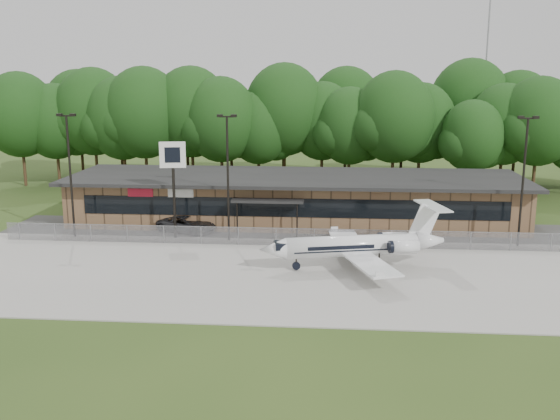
# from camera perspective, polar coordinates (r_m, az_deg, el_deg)

# --- Properties ---
(ground) EXTENTS (160.00, 160.00, 0.00)m
(ground) POSITION_cam_1_polar(r_m,az_deg,el_deg) (35.03, -0.88, -10.01)
(ground) COLOR #2C4418
(ground) RESTS_ON ground
(apron) EXTENTS (64.00, 18.00, 0.08)m
(apron) POSITION_cam_1_polar(r_m,az_deg,el_deg) (42.49, 0.16, -5.87)
(apron) COLOR #9E9B93
(apron) RESTS_ON ground
(parking_lot) EXTENTS (50.00, 9.00, 0.06)m
(parking_lot) POSITION_cam_1_polar(r_m,az_deg,el_deg) (53.52, 1.13, -2.05)
(parking_lot) COLOR #383835
(parking_lot) RESTS_ON ground
(terminal) EXTENTS (41.00, 11.65, 4.30)m
(terminal) POSITION_cam_1_polar(r_m,az_deg,el_deg) (57.37, 1.41, 1.13)
(terminal) COLOR brown
(terminal) RESTS_ON ground
(fence) EXTENTS (46.00, 0.04, 1.52)m
(fence) POSITION_cam_1_polar(r_m,az_deg,el_deg) (48.98, 0.81, -2.51)
(fence) COLOR gray
(fence) RESTS_ON ground
(treeline) EXTENTS (72.00, 12.00, 15.00)m
(treeline) POSITION_cam_1_polar(r_m,az_deg,el_deg) (74.54, 2.23, 7.84)
(treeline) COLOR black
(treeline) RESTS_ON ground
(radio_mast) EXTENTS (0.20, 0.20, 25.00)m
(radio_mast) POSITION_cam_1_polar(r_m,az_deg,el_deg) (82.44, 18.22, 11.15)
(radio_mast) COLOR gray
(radio_mast) RESTS_ON ground
(light_pole_left) EXTENTS (1.55, 0.30, 10.23)m
(light_pole_left) POSITION_cam_1_polar(r_m,az_deg,el_deg) (53.64, -18.67, 3.82)
(light_pole_left) COLOR black
(light_pole_left) RESTS_ON ground
(light_pole_mid) EXTENTS (1.55, 0.30, 10.23)m
(light_pole_mid) POSITION_cam_1_polar(r_m,az_deg,el_deg) (49.97, -4.80, 3.84)
(light_pole_mid) COLOR black
(light_pole_mid) RESTS_ON ground
(light_pole_right) EXTENTS (1.55, 0.30, 10.23)m
(light_pole_right) POSITION_cam_1_polar(r_m,az_deg,el_deg) (51.48, 21.40, 3.28)
(light_pole_right) COLOR black
(light_pole_right) RESTS_ON ground
(business_jet) EXTENTS (13.20, 11.87, 4.47)m
(business_jet) POSITION_cam_1_polar(r_m,az_deg,el_deg) (43.69, 7.18, -3.33)
(business_jet) COLOR white
(business_jet) RESTS_ON ground
(suv) EXTENTS (5.76, 4.21, 1.46)m
(suv) POSITION_cam_1_polar(r_m,az_deg,el_deg) (53.97, -8.51, -1.30)
(suv) COLOR #333336
(suv) RESTS_ON ground
(pole_sign) EXTENTS (2.11, 0.59, 8.01)m
(pole_sign) POSITION_cam_1_polar(r_m,az_deg,el_deg) (51.16, -9.76, 4.07)
(pole_sign) COLOR black
(pole_sign) RESTS_ON ground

